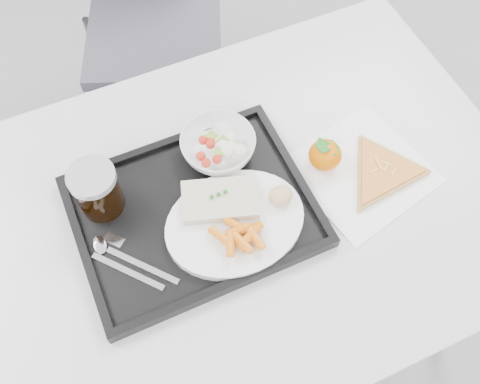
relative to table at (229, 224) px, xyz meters
name	(u,v)px	position (x,y,z in m)	size (l,w,h in m)	color
room	(391,123)	(0.00, -0.30, 0.72)	(6.04, 7.04, 2.84)	gray
table	(229,224)	(0.00, 0.00, 0.00)	(1.20, 0.80, 0.75)	silver
tray	(194,212)	(-0.07, 0.02, 0.08)	(0.45, 0.35, 0.03)	black
dinner_plate	(235,223)	(0.00, -0.04, 0.09)	(0.27, 0.27, 0.02)	white
fish_fillet	(220,200)	(-0.01, 0.01, 0.11)	(0.16, 0.13, 0.03)	beige
bread_roll	(281,196)	(0.09, -0.04, 0.12)	(0.05, 0.04, 0.03)	#D5B781
salad_bowl	(218,146)	(0.03, 0.12, 0.11)	(0.15, 0.15, 0.05)	white
cola_glass	(97,190)	(-0.22, 0.10, 0.14)	(0.09, 0.09, 0.11)	black
cutlery	(122,258)	(-0.22, -0.02, 0.08)	(0.14, 0.15, 0.01)	silver
napkin	(361,171)	(0.28, -0.03, 0.07)	(0.30, 0.29, 0.00)	white
tangerine	(325,155)	(0.22, 0.02, 0.10)	(0.08, 0.08, 0.07)	orange
pizza_slice	(383,172)	(0.32, -0.05, 0.08)	(0.30, 0.30, 0.02)	tan
carrot_pile	(240,235)	(-0.01, -0.08, 0.11)	(0.10, 0.09, 0.02)	orange
salad_contents	(223,148)	(0.04, 0.11, 0.12)	(0.10, 0.08, 0.02)	red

